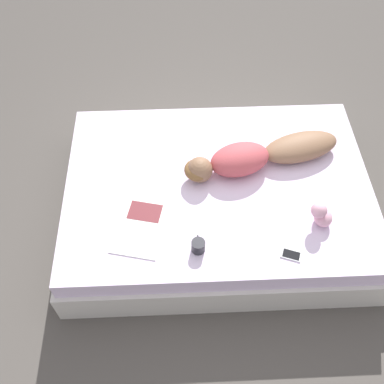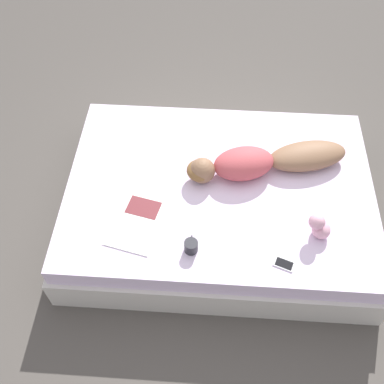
{
  "view_description": "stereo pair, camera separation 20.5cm",
  "coord_description": "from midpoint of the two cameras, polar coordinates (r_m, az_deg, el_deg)",
  "views": [
    {
      "loc": [
        -2.03,
        0.28,
        3.08
      ],
      "look_at": [
        -0.12,
        0.2,
        0.5
      ],
      "focal_mm": 42.0,
      "sensor_mm": 36.0,
      "label": 1
    },
    {
      "loc": [
        -2.03,
        0.08,
        3.08
      ],
      "look_at": [
        -0.12,
        0.2,
        0.5
      ],
      "focal_mm": 42.0,
      "sensor_mm": 36.0,
      "label": 2
    }
  ],
  "objects": [
    {
      "name": "plush_toy",
      "position": [
        3.13,
        17.7,
        -4.27
      ],
      "size": [
        0.14,
        0.16,
        0.2
      ],
      "color": "#DB9EB2",
      "rests_on": "bed"
    },
    {
      "name": "ground_plane",
      "position": [
        3.69,
        4.82,
        -3.38
      ],
      "size": [
        12.0,
        12.0,
        0.0
      ],
      "primitive_type": "plane",
      "color": "#4C4742"
    },
    {
      "name": "coffee_mug",
      "position": [
        2.97,
        1.87,
        -6.95
      ],
      "size": [
        0.13,
        0.09,
        0.09
      ],
      "color": "#232328",
      "rests_on": "bed"
    },
    {
      "name": "bed",
      "position": [
        3.51,
        5.07,
        -1.38
      ],
      "size": [
        1.65,
        2.32,
        0.45
      ],
      "color": "beige",
      "rests_on": "ground_plane"
    },
    {
      "name": "cell_phone",
      "position": [
        3.03,
        13.54,
        -8.97
      ],
      "size": [
        0.12,
        0.15,
        0.01
      ],
      "rotation": [
        0.0,
        0.0,
        -0.35
      ],
      "color": "silver",
      "rests_on": "bed"
    },
    {
      "name": "open_magazine",
      "position": [
        3.13,
        -5.06,
        -3.75
      ],
      "size": [
        0.54,
        0.43,
        0.01
      ],
      "rotation": [
        0.0,
        0.0,
        -0.23
      ],
      "color": "white",
      "rests_on": "bed"
    },
    {
      "name": "person",
      "position": [
        3.38,
        10.74,
        3.76
      ],
      "size": [
        0.53,
        1.24,
        0.21
      ],
      "rotation": [
        0.0,
        0.0,
        0.26
      ],
      "color": "brown",
      "rests_on": "bed"
    }
  ]
}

